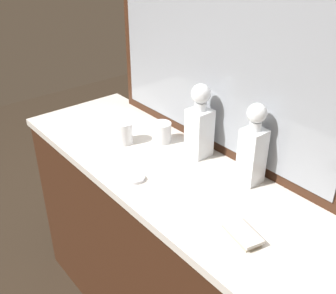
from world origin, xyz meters
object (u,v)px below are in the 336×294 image
Objects in this scene: crystal_tumbler_left at (124,134)px; porcelain_dish at (136,178)px; crystal_decanter_right at (199,128)px; crystal_tumbler_rear at (162,133)px; silver_brush_far_left at (242,233)px; crystal_decanter_front at (252,152)px.

crystal_tumbler_left is 1.42× the size of porcelain_dish.
crystal_decanter_right reaches higher than crystal_tumbler_rear.
silver_brush_far_left is (0.41, -0.22, -0.10)m from crystal_decanter_right.
crystal_decanter_front is at bearing 19.48° from crystal_tumbler_left.
crystal_tumbler_rear is at bearing 163.13° from silver_brush_far_left.
crystal_tumbler_left is at bearing 154.33° from porcelain_dish.
porcelain_dish is (-0.43, -0.07, -0.01)m from silver_brush_far_left.
crystal_decanter_front is 4.64× the size of porcelain_dish.
crystal_tumbler_left is at bearing -147.28° from crystal_decanter_right.
crystal_tumbler_rear is at bearing -172.58° from crystal_decanter_front.
crystal_decanter_right reaches higher than crystal_tumbler_left.
crystal_tumbler_rear is 0.29m from porcelain_dish.
crystal_tumbler_rear is 0.15m from crystal_tumbler_left.
crystal_tumbler_left is at bearing 175.50° from silver_brush_far_left.
crystal_decanter_right is at bearing -177.47° from crystal_decanter_front.
porcelain_dish is (0.16, -0.24, -0.03)m from crystal_tumbler_rear.
porcelain_dish is at bearing -56.72° from crystal_tumbler_rear.
crystal_decanter_front is at bearing 7.42° from crystal_tumbler_rear.
crystal_tumbler_rear reaches higher than porcelain_dish.
crystal_decanter_front is 0.54m from crystal_tumbler_left.
crystal_decanter_right is at bearing 151.93° from silver_brush_far_left.
porcelain_dish is at bearing -130.43° from crystal_decanter_front.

